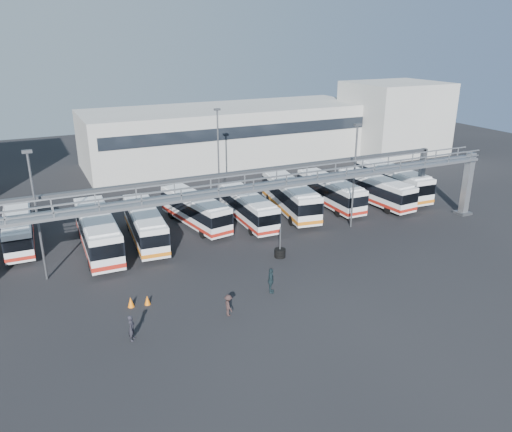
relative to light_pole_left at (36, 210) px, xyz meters
name	(u,v)px	position (x,y,z in m)	size (l,w,h in m)	color
ground	(277,281)	(16.00, -8.00, -5.73)	(140.00, 140.00, 0.00)	black
gantry	(245,192)	(16.00, -2.13, -0.22)	(51.40, 5.15, 7.10)	gray
warehouse	(229,134)	(28.00, 30.00, -1.73)	(42.00, 14.00, 8.00)	#9E9E99
building_right	(394,118)	(54.00, 24.00, -0.23)	(14.00, 12.00, 11.00)	#B2B2AD
light_pole_left	(36,210)	(0.00, 0.00, 0.00)	(0.70, 0.35, 10.21)	#4C4F54
light_pole_mid	(354,171)	(28.00, -1.00, 0.00)	(0.70, 0.35, 10.21)	#4C4F54
light_pole_back	(218,148)	(20.00, 14.00, 0.00)	(0.70, 0.35, 10.21)	#4C4F54
bus_1	(18,228)	(-1.60, 8.02, -4.05)	(2.58, 10.02, 3.03)	silver
bus_2	(97,231)	(4.60, 3.72, -3.79)	(2.93, 11.56, 3.49)	silver
bus_3	(145,223)	(8.82, 4.09, -3.95)	(3.25, 10.74, 3.21)	silver
bus_4	(195,209)	(14.28, 6.03, -3.99)	(4.10, 10.59, 3.14)	silver
bus_5	(248,207)	(19.29, 4.44, -4.03)	(2.57, 10.13, 3.06)	silver
bus_6	(290,196)	(24.59, 5.26, -3.83)	(4.28, 11.56, 3.43)	silver
bus_7	(330,191)	(29.65, 5.28, -3.96)	(2.61, 10.55, 3.19)	silver
bus_8	(375,189)	(34.62, 3.83, -3.97)	(3.19, 10.59, 3.17)	silver
bus_9	(393,180)	(38.43, 5.37, -3.82)	(3.11, 11.43, 3.44)	silver
pedestrian_a	(132,328)	(4.19, -11.15, -4.87)	(0.63, 0.41, 1.72)	black
pedestrian_c	(229,305)	(10.71, -11.07, -4.96)	(0.99, 0.57, 1.53)	#2F201F
pedestrian_d	(271,281)	(14.73, -9.48, -4.77)	(1.12, 0.47, 1.91)	#1B2B31
cone_left	(131,302)	(4.98, -7.07, -5.35)	(0.47, 0.47, 0.75)	orange
cone_right	(147,300)	(6.10, -7.25, -5.38)	(0.43, 0.43, 0.69)	orange
tire_stack	(280,252)	(18.29, -4.28, -5.27)	(0.96, 0.96, 2.74)	black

